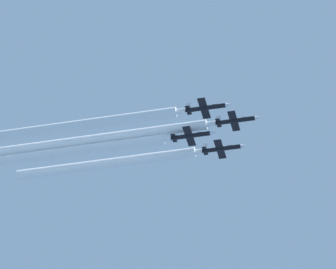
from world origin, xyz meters
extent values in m
cylinder|color=black|center=(-0.10, 5.84, 189.34)|extent=(1.17, 10.08, 1.17)
cone|color=silver|center=(-0.10, 11.73, 189.34)|extent=(1.11, 1.70, 1.11)
ellipsoid|color=black|center=(-0.10, 8.06, 189.84)|extent=(0.64, 2.33, 0.53)
cube|color=black|center=(-0.10, 5.33, 189.26)|extent=(8.49, 2.02, 0.13)
cube|color=black|center=(-0.10, 1.27, 189.34)|extent=(3.61, 1.17, 0.13)
cube|color=silver|center=(-0.10, 1.35, 190.83)|extent=(0.11, 1.38, 1.80)
cylinder|color=black|center=(-0.10, 0.53, 189.34)|extent=(0.88, 0.64, 0.88)
cylinder|color=black|center=(-8.93, 0.53, 187.48)|extent=(1.17, 10.08, 1.17)
cone|color=silver|center=(-8.93, 6.42, 187.48)|extent=(1.11, 1.70, 1.11)
ellipsoid|color=black|center=(-8.93, 2.75, 187.98)|extent=(0.64, 2.33, 0.53)
cube|color=black|center=(-8.93, 0.02, 187.40)|extent=(8.49, 2.02, 0.13)
cube|color=black|center=(-8.93, -4.05, 187.48)|extent=(3.61, 1.17, 0.13)
cube|color=silver|center=(-8.93, -3.96, 188.97)|extent=(0.11, 1.38, 1.80)
cylinder|color=black|center=(-8.93, -4.78, 187.48)|extent=(0.88, 0.64, 0.88)
cylinder|color=black|center=(8.32, -0.44, 188.10)|extent=(1.17, 10.08, 1.17)
cone|color=silver|center=(8.32, 5.45, 188.10)|extent=(1.11, 1.70, 1.11)
ellipsoid|color=black|center=(8.32, 1.78, 188.59)|extent=(0.64, 2.33, 0.53)
cube|color=black|center=(8.32, -0.94, 188.01)|extent=(8.49, 2.02, 0.13)
cube|color=black|center=(8.32, -5.01, 188.10)|extent=(3.61, 1.17, 0.13)
cube|color=silver|center=(8.32, -4.93, 189.58)|extent=(0.11, 1.38, 1.80)
cylinder|color=black|center=(8.32, -5.75, 188.10)|extent=(0.88, 0.64, 0.88)
cylinder|color=black|center=(-0.20, -6.07, 186.43)|extent=(1.17, 10.08, 1.17)
cone|color=silver|center=(-0.20, -0.18, 186.43)|extent=(1.11, 1.70, 1.11)
ellipsoid|color=black|center=(-0.20, -3.85, 186.93)|extent=(0.64, 2.33, 0.53)
cube|color=black|center=(-0.20, -6.57, 186.34)|extent=(8.49, 2.02, 0.13)
cube|color=black|center=(-0.20, -10.64, 186.43)|extent=(3.61, 1.17, 0.13)
cube|color=silver|center=(-0.20, -10.56, 187.92)|extent=(0.11, 1.38, 1.80)
cylinder|color=black|center=(-0.20, -11.38, 186.43)|extent=(0.88, 0.64, 0.88)
cylinder|color=white|center=(-0.10, -25.81, 189.34)|extent=(1.41, 52.62, 1.41)
cylinder|color=white|center=(-0.10, -32.13, 189.34)|extent=(2.68, 60.51, 2.68)
cylinder|color=white|center=(-8.93, -26.39, 187.48)|extent=(1.41, 43.16, 1.41)
cylinder|color=white|center=(-8.93, -31.57, 187.48)|extent=(2.68, 49.63, 2.68)
cylinder|color=white|center=(8.32, -32.34, 188.10)|extent=(1.41, 53.11, 1.41)
cylinder|color=white|center=(8.32, -38.71, 188.10)|extent=(2.68, 61.08, 2.68)
cylinder|color=white|center=(-0.20, -32.25, 186.43)|extent=(1.41, 41.69, 1.41)
cylinder|color=white|center=(-0.20, -37.26, 186.43)|extent=(2.68, 47.94, 2.68)
camera|label=1|loc=(239.12, 40.31, 1.46)|focal=125.89mm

